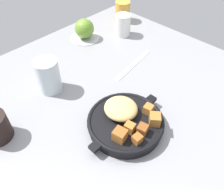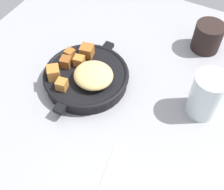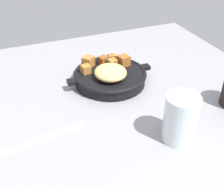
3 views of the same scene
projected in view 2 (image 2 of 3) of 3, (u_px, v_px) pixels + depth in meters
The scene contains 4 objects.
ground_plane at pixel (115, 118), 70.03cm from camera, with size 103.12×95.89×2.40cm, color gray.
cast_iron_skillet at pixel (86, 76), 73.29cm from camera, with size 25.87×21.60×6.91cm.
water_glass_tall at pixel (207, 95), 65.66cm from camera, with size 7.56×7.56×11.35cm, color silver.
coffee_mug_dark at pixel (208, 37), 80.17cm from camera, with size 7.82×7.82×7.94cm, color black.
Camera 2 is at (34.27, 17.23, 57.67)cm, focal length 46.88 mm.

